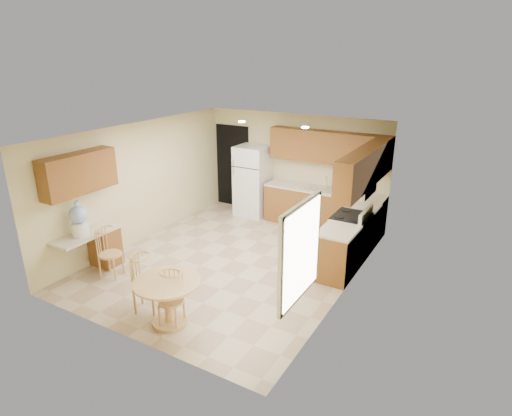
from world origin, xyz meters
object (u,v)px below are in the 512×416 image
Objects in this scene: chair_table_a at (141,280)px; chair_desk at (106,250)px; stove at (350,237)px; dining_table at (168,296)px; refrigerator at (253,181)px; water_crock at (79,220)px; chair_table_b at (167,297)px.

chair_desk is at bearing -134.02° from chair_table_a.
stove reaches higher than dining_table.
refrigerator reaches higher than chair_desk.
water_crock is at bearing 169.97° from dining_table.
chair_table_b is 2.00m from chair_desk.
dining_table is at bearing -10.03° from water_crock.
water_crock reaches higher than chair_table_b.
dining_table is 1.52× the size of water_crock.
refrigerator is 1.89× the size of chair_desk.
stove is 3.99m from chair_table_a.
water_crock is (-2.36, 0.49, 0.55)m from chair_table_b.
refrigerator reaches higher than water_crock.
refrigerator is 1.58× the size of stove.
chair_table_a is at bearing -12.22° from water_crock.
water_crock is (-1.76, 0.38, 0.50)m from chair_table_a.
water_crock is (-2.31, 0.41, 0.59)m from dining_table.
dining_table is at bearing -71.63° from chair_table_b.
stove is at bearing 123.46° from chair_table_a.
stove reaches higher than chair_desk.
water_crock is (-3.92, -2.97, 0.59)m from stove.
stove is 1.12× the size of dining_table.
dining_table is 1.93m from chair_desk.
refrigerator is 4.79m from dining_table.
chair_table_a is at bearing -81.14° from refrigerator.
stove is 1.30× the size of chair_table_b.
chair_table_a is 1.10× the size of chair_table_b.
refrigerator is 1.87× the size of chair_table_a.
chair_table_a is (-2.16, -3.35, 0.09)m from stove.
chair_desk is at bearing -30.80° from chair_table_b.
stove is 3.80m from chair_table_b.
chair_table_b reaches higher than dining_table.
chair_table_a reaches higher than chair_desk.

